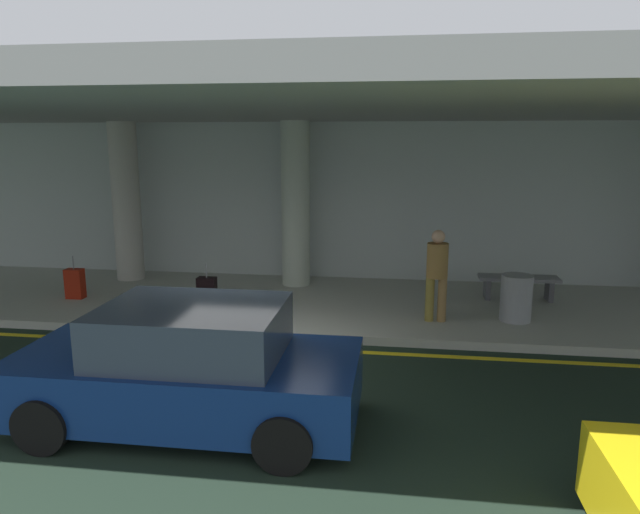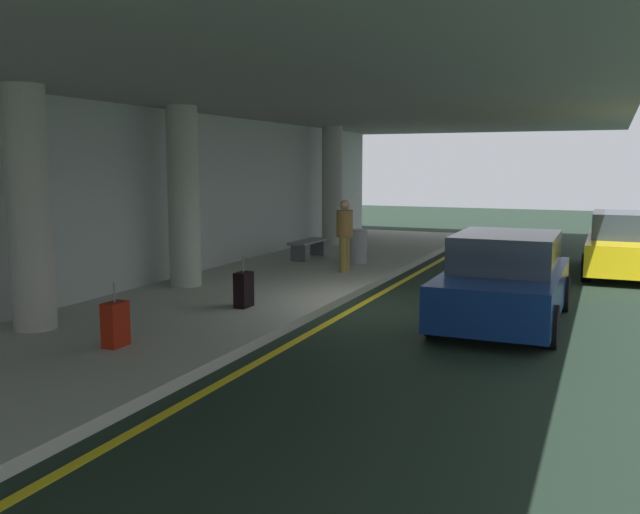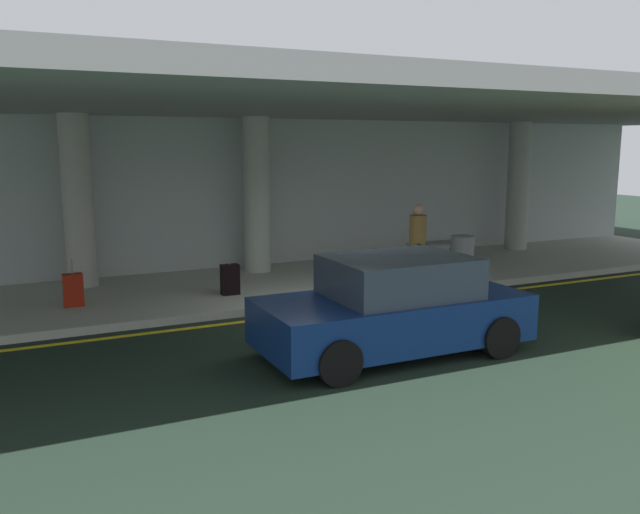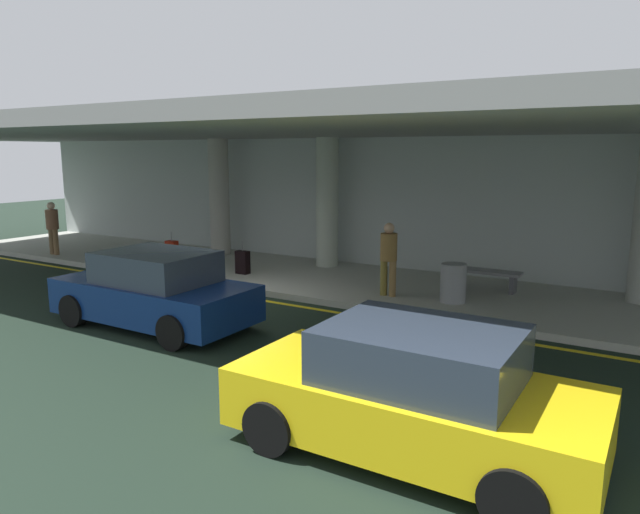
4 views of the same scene
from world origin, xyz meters
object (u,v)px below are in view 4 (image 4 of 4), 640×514
(car_yellow_taxi, at_px, (413,394))
(traveler_with_luggage, at_px, (389,254))
(bench_metal, at_px, (487,276))
(suitcase_upright_primary, at_px, (243,262))
(car_navy, at_px, (155,291))
(suitcase_upright_secondary, at_px, (172,251))
(trash_bin_steel, at_px, (453,283))
(support_column_far_left, at_px, (219,197))
(person_waiting_for_ride, at_px, (52,225))
(support_column_left_mid, at_px, (327,203))

(car_yellow_taxi, xyz_separation_m, traveler_with_luggage, (-3.08, 6.06, 0.40))
(traveler_with_luggage, xyz_separation_m, bench_metal, (1.77, 1.72, -0.61))
(suitcase_upright_primary, relative_size, bench_metal, 0.56)
(car_navy, height_order, suitcase_upright_secondary, car_navy)
(suitcase_upright_secondary, distance_m, trash_bin_steel, 8.80)
(support_column_far_left, relative_size, car_navy, 0.89)
(support_column_far_left, bearing_deg, bench_metal, -4.14)
(car_navy, xyz_separation_m, suitcase_upright_primary, (-1.24, 4.28, -0.25))
(traveler_with_luggage, distance_m, trash_bin_steel, 1.56)
(person_waiting_for_ride, distance_m, trash_bin_steel, 12.92)
(suitcase_upright_primary, bearing_deg, support_column_far_left, 145.74)
(trash_bin_steel, bearing_deg, bench_metal, 77.64)
(bench_metal, bearing_deg, suitcase_upright_primary, -166.15)
(bench_metal, bearing_deg, car_navy, -130.30)
(car_yellow_taxi, relative_size, person_waiting_for_ride, 2.44)
(support_column_left_mid, bearing_deg, car_navy, -91.26)
(traveler_with_luggage, height_order, trash_bin_steel, traveler_with_luggage)
(person_waiting_for_ride, xyz_separation_m, bench_metal, (13.21, 2.29, -0.61))
(traveler_with_luggage, distance_m, person_waiting_for_ride, 11.45)
(suitcase_upright_primary, bearing_deg, traveler_with_luggage, 2.46)
(suitcase_upright_primary, bearing_deg, car_navy, -68.70)
(car_navy, distance_m, suitcase_upright_primary, 4.46)
(support_column_left_mid, xyz_separation_m, bench_metal, (4.77, -0.64, -1.47))
(support_column_far_left, bearing_deg, trash_bin_steel, -14.07)
(car_navy, relative_size, traveler_with_luggage, 2.44)
(support_column_far_left, relative_size, person_waiting_for_ride, 2.17)
(support_column_far_left, distance_m, car_yellow_taxi, 13.19)
(suitcase_upright_secondary, distance_m, bench_metal, 9.19)
(car_navy, relative_size, person_waiting_for_ride, 2.44)
(person_waiting_for_ride, height_order, bench_metal, person_waiting_for_ride)
(car_yellow_taxi, xyz_separation_m, bench_metal, (-1.30, 7.78, -0.21))
(support_column_left_mid, height_order, person_waiting_for_ride, support_column_left_mid)
(suitcase_upright_secondary, height_order, bench_metal, suitcase_upright_secondary)
(traveler_with_luggage, relative_size, suitcase_upright_primary, 1.87)
(suitcase_upright_secondary, xyz_separation_m, trash_bin_steel, (8.79, -0.30, 0.11))
(support_column_left_mid, relative_size, suitcase_upright_secondary, 4.06)
(traveler_with_luggage, xyz_separation_m, person_waiting_for_ride, (-11.44, -0.57, 0.00))
(trash_bin_steel, bearing_deg, car_yellow_taxi, -75.51)
(person_waiting_for_ride, relative_size, bench_metal, 1.05)
(person_waiting_for_ride, relative_size, trash_bin_steel, 1.98)
(car_yellow_taxi, bearing_deg, bench_metal, 101.73)
(car_yellow_taxi, bearing_deg, support_column_far_left, 142.33)
(suitcase_upright_secondary, bearing_deg, car_yellow_taxi, -22.08)
(car_navy, relative_size, bench_metal, 2.56)
(support_column_left_mid, distance_m, person_waiting_for_ride, 8.97)
(support_column_left_mid, relative_size, car_navy, 0.89)
(support_column_left_mid, xyz_separation_m, traveler_with_luggage, (3.00, -2.36, -0.86))
(suitcase_upright_primary, distance_m, bench_metal, 6.34)
(car_yellow_taxi, distance_m, suitcase_upright_primary, 9.74)
(support_column_far_left, bearing_deg, person_waiting_for_ride, -146.65)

